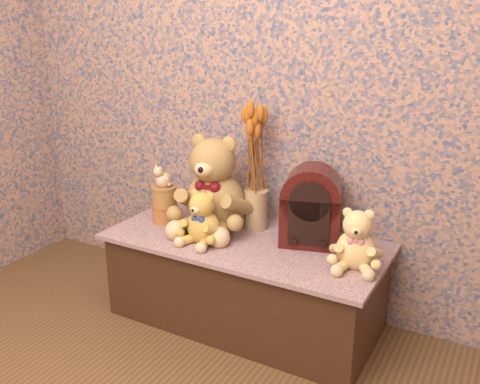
{
  "coord_description": "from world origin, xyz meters",
  "views": [
    {
      "loc": [
        1.05,
        -0.72,
        1.37
      ],
      "look_at": [
        0.0,
        1.16,
        0.66
      ],
      "focal_mm": 39.31,
      "sensor_mm": 36.0,
      "label": 1
    }
  ],
  "objects_px": {
    "teddy_large": "(215,179)",
    "ceramic_vase": "(256,209)",
    "biscuit_tin_lower": "(165,213)",
    "teddy_small": "(357,235)",
    "cathedral_radio": "(311,205)",
    "cat_figurine": "(163,175)",
    "teddy_medium": "(203,214)"
  },
  "relations": [
    {
      "from": "teddy_medium",
      "to": "ceramic_vase",
      "type": "bearing_deg",
      "value": 65.45
    },
    {
      "from": "teddy_large",
      "to": "cathedral_radio",
      "type": "xyz_separation_m",
      "value": [
        0.47,
        0.04,
        -0.06
      ]
    },
    {
      "from": "biscuit_tin_lower",
      "to": "ceramic_vase",
      "type": "bearing_deg",
      "value": 18.57
    },
    {
      "from": "teddy_large",
      "to": "ceramic_vase",
      "type": "relative_size",
      "value": 2.58
    },
    {
      "from": "teddy_large",
      "to": "cathedral_radio",
      "type": "relative_size",
      "value": 1.36
    },
    {
      "from": "teddy_small",
      "to": "cathedral_radio",
      "type": "bearing_deg",
      "value": 140.21
    },
    {
      "from": "biscuit_tin_lower",
      "to": "cat_figurine",
      "type": "distance_m",
      "value": 0.19
    },
    {
      "from": "teddy_large",
      "to": "cat_figurine",
      "type": "distance_m",
      "value": 0.26
    },
    {
      "from": "cat_figurine",
      "to": "teddy_large",
      "type": "bearing_deg",
      "value": 27.69
    },
    {
      "from": "teddy_large",
      "to": "cat_figurine",
      "type": "xyz_separation_m",
      "value": [
        -0.26,
        -0.06,
        -0.0
      ]
    },
    {
      "from": "teddy_large",
      "to": "ceramic_vase",
      "type": "distance_m",
      "value": 0.24
    },
    {
      "from": "cathedral_radio",
      "to": "cat_figurine",
      "type": "height_order",
      "value": "cathedral_radio"
    },
    {
      "from": "cat_figurine",
      "to": "ceramic_vase",
      "type": "bearing_deg",
      "value": 32.88
    },
    {
      "from": "ceramic_vase",
      "to": "teddy_small",
      "type": "bearing_deg",
      "value": -17.3
    },
    {
      "from": "teddy_large",
      "to": "cathedral_radio",
      "type": "bearing_deg",
      "value": -1.87
    },
    {
      "from": "cat_figurine",
      "to": "biscuit_tin_lower",
      "type": "bearing_deg",
      "value": -165.68
    },
    {
      "from": "teddy_large",
      "to": "ceramic_vase",
      "type": "height_order",
      "value": "teddy_large"
    },
    {
      "from": "teddy_medium",
      "to": "biscuit_tin_lower",
      "type": "height_order",
      "value": "teddy_medium"
    },
    {
      "from": "cathedral_radio",
      "to": "ceramic_vase",
      "type": "distance_m",
      "value": 0.31
    },
    {
      "from": "cathedral_radio",
      "to": "cat_figurine",
      "type": "xyz_separation_m",
      "value": [
        -0.72,
        -0.1,
        0.06
      ]
    },
    {
      "from": "cathedral_radio",
      "to": "cat_figurine",
      "type": "distance_m",
      "value": 0.73
    },
    {
      "from": "cathedral_radio",
      "to": "ceramic_vase",
      "type": "bearing_deg",
      "value": 155.52
    },
    {
      "from": "cathedral_radio",
      "to": "teddy_small",
      "type": "bearing_deg",
      "value": -43.45
    },
    {
      "from": "cat_figurine",
      "to": "cathedral_radio",
      "type": "bearing_deg",
      "value": 22.35
    },
    {
      "from": "cathedral_radio",
      "to": "teddy_large",
      "type": "bearing_deg",
      "value": 168.73
    },
    {
      "from": "teddy_small",
      "to": "cathedral_radio",
      "type": "distance_m",
      "value": 0.28
    },
    {
      "from": "cathedral_radio",
      "to": "biscuit_tin_lower",
      "type": "xyz_separation_m",
      "value": [
        -0.72,
        -0.1,
        -0.13
      ]
    },
    {
      "from": "teddy_small",
      "to": "teddy_medium",
      "type": "bearing_deg",
      "value": 174.86
    },
    {
      "from": "teddy_medium",
      "to": "teddy_small",
      "type": "height_order",
      "value": "teddy_small"
    },
    {
      "from": "biscuit_tin_lower",
      "to": "teddy_small",
      "type": "bearing_deg",
      "value": -1.42
    },
    {
      "from": "ceramic_vase",
      "to": "biscuit_tin_lower",
      "type": "xyz_separation_m",
      "value": [
        -0.43,
        -0.14,
        -0.05
      ]
    },
    {
      "from": "cat_figurine",
      "to": "teddy_small",
      "type": "bearing_deg",
      "value": 12.9
    }
  ]
}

